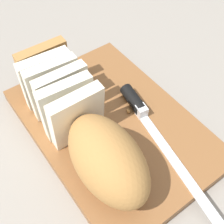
% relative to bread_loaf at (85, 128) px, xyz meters
% --- Properties ---
extents(ground_plane, '(3.00, 3.00, 0.00)m').
position_rel_bread_loaf_xyz_m(ground_plane, '(0.02, -0.07, -0.08)').
color(ground_plane, gray).
extents(cutting_board, '(0.38, 0.27, 0.02)m').
position_rel_bread_loaf_xyz_m(cutting_board, '(0.02, -0.07, -0.07)').
color(cutting_board, brown).
rests_on(cutting_board, ground_plane).
extents(bread_loaf, '(0.32, 0.12, 0.11)m').
position_rel_bread_loaf_xyz_m(bread_loaf, '(0.00, 0.00, 0.00)').
color(bread_loaf, '#A8753D').
rests_on(bread_loaf, cutting_board).
extents(bread_knife, '(0.29, 0.07, 0.02)m').
position_rel_bread_loaf_xyz_m(bread_knife, '(-0.01, -0.12, -0.04)').
color(bread_knife, silver).
rests_on(bread_knife, cutting_board).
extents(crumb_near_knife, '(0.01, 0.01, 0.01)m').
position_rel_bread_loaf_xyz_m(crumb_near_knife, '(0.01, -0.10, -0.05)').
color(crumb_near_knife, '#A8753D').
rests_on(crumb_near_knife, cutting_board).
extents(crumb_near_loaf, '(0.01, 0.01, 0.01)m').
position_rel_bread_loaf_xyz_m(crumb_near_loaf, '(0.03, -0.03, -0.05)').
color(crumb_near_loaf, '#A8753D').
rests_on(crumb_near_loaf, cutting_board).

